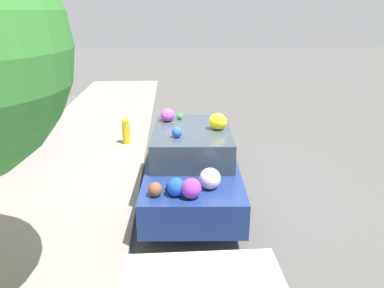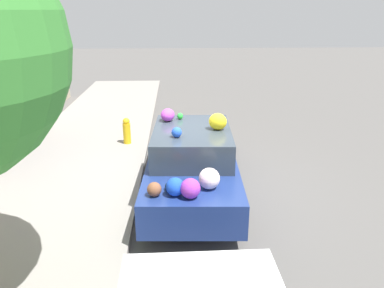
% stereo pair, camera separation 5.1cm
% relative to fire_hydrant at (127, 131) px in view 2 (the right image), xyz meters
% --- Properties ---
extents(ground_plane, '(60.00, 60.00, 0.00)m').
position_rel_fire_hydrant_xyz_m(ground_plane, '(-2.63, -1.65, -0.47)').
color(ground_plane, '#565451').
extents(sidewalk_curb, '(24.00, 3.20, 0.12)m').
position_rel_fire_hydrant_xyz_m(sidewalk_curb, '(-2.63, 1.05, -0.41)').
color(sidewalk_curb, gray).
rests_on(sidewalk_curb, ground).
extents(fire_hydrant, '(0.20, 0.20, 0.70)m').
position_rel_fire_hydrant_xyz_m(fire_hydrant, '(0.00, 0.00, 0.00)').
color(fire_hydrant, gold).
rests_on(fire_hydrant, sidewalk_curb).
extents(art_car, '(4.48, 1.86, 1.69)m').
position_rel_fire_hydrant_xyz_m(art_car, '(-2.70, -1.61, 0.25)').
color(art_car, navy).
rests_on(art_car, ground).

